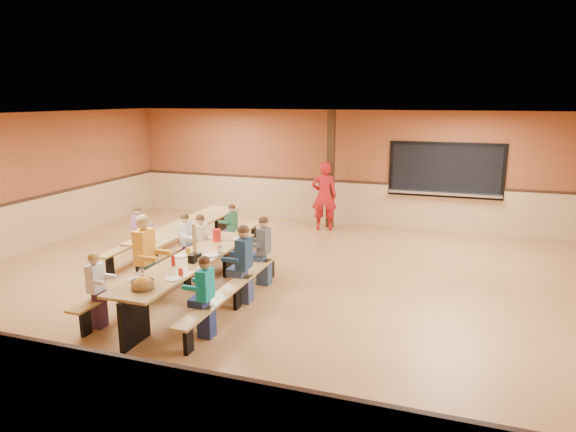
% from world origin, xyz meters
% --- Properties ---
extents(ground, '(12.00, 12.00, 0.00)m').
position_xyz_m(ground, '(0.00, 0.00, 0.00)').
color(ground, '#946438').
rests_on(ground, ground).
extents(room_envelope, '(12.04, 10.04, 3.02)m').
position_xyz_m(room_envelope, '(0.00, 0.00, 0.69)').
color(room_envelope, brown).
rests_on(room_envelope, ground).
extents(kitchen_pass_through, '(2.78, 0.28, 1.38)m').
position_xyz_m(kitchen_pass_through, '(2.60, 4.96, 1.49)').
color(kitchen_pass_through, black).
rests_on(kitchen_pass_through, ground).
extents(structural_post, '(0.18, 0.18, 3.00)m').
position_xyz_m(structural_post, '(-0.20, 4.40, 1.50)').
color(structural_post, black).
rests_on(structural_post, ground).
extents(cafeteria_table_main, '(1.91, 3.70, 0.74)m').
position_xyz_m(cafeteria_table_main, '(-1.10, -1.28, 0.53)').
color(cafeteria_table_main, '#A27C40').
rests_on(cafeteria_table_main, ground).
extents(cafeteria_table_second, '(1.91, 3.70, 0.74)m').
position_xyz_m(cafeteria_table_second, '(-2.36, 0.90, 0.53)').
color(cafeteria_table_second, '#A27C40').
rests_on(cafeteria_table_second, ground).
extents(seated_child_white_left, '(0.33, 0.27, 1.13)m').
position_xyz_m(seated_child_white_left, '(-1.92, -2.55, 0.56)').
color(seated_child_white_left, white).
rests_on(seated_child_white_left, ground).
extents(seated_adult_yellow, '(0.46, 0.38, 1.41)m').
position_xyz_m(seated_adult_yellow, '(-1.92, -1.33, 0.70)').
color(seated_adult_yellow, '#FFAD2C').
rests_on(seated_adult_yellow, ground).
extents(seated_child_grey_left, '(0.34, 0.28, 1.15)m').
position_xyz_m(seated_child_grey_left, '(-1.92, 0.01, 0.58)').
color(seated_child_grey_left, silver).
rests_on(seated_child_grey_left, ground).
extents(seated_child_teal_right, '(0.35, 0.28, 1.17)m').
position_xyz_m(seated_child_teal_right, '(-0.27, -2.32, 0.58)').
color(seated_child_teal_right, '#0E939D').
rests_on(seated_child_teal_right, ground).
extents(seated_child_navy_right, '(0.41, 0.33, 1.28)m').
position_xyz_m(seated_child_navy_right, '(-0.27, -0.98, 0.64)').
color(seated_child_navy_right, navy).
rests_on(seated_child_navy_right, ground).
extents(seated_child_char_right, '(0.38, 0.31, 1.23)m').
position_xyz_m(seated_child_char_right, '(-0.27, -0.10, 0.62)').
color(seated_child_char_right, '#464D50').
rests_on(seated_child_char_right, ground).
extents(seated_child_purple_sec, '(0.34, 0.28, 1.15)m').
position_xyz_m(seated_child_purple_sec, '(-3.19, 0.31, 0.57)').
color(seated_child_purple_sec, '#8D5786').
rests_on(seated_child_purple_sec, ground).
extents(seated_child_green_sec, '(0.32, 0.26, 1.11)m').
position_xyz_m(seated_child_green_sec, '(-1.54, 1.29, 0.55)').
color(seated_child_green_sec, '#276140').
rests_on(seated_child_green_sec, ground).
extents(seated_child_tan_sec, '(0.36, 0.29, 1.18)m').
position_xyz_m(seated_child_tan_sec, '(-1.54, -0.10, 0.59)').
color(seated_child_tan_sec, beige).
rests_on(seated_child_tan_sec, ground).
extents(standing_woman, '(0.72, 0.55, 1.76)m').
position_xyz_m(standing_woman, '(-0.28, 4.08, 0.88)').
color(standing_woman, '#B11418').
rests_on(standing_woman, ground).
extents(punch_pitcher, '(0.16, 0.16, 0.22)m').
position_xyz_m(punch_pitcher, '(-1.18, -0.14, 0.85)').
color(punch_pitcher, red).
rests_on(punch_pitcher, cafeteria_table_main).
extents(chip_bowl, '(0.32, 0.32, 0.15)m').
position_xyz_m(chip_bowl, '(-1.06, -2.65, 0.81)').
color(chip_bowl, '#FEAC28').
rests_on(chip_bowl, cafeteria_table_main).
extents(napkin_dispenser, '(0.10, 0.14, 0.13)m').
position_xyz_m(napkin_dispenser, '(-0.97, -1.41, 0.80)').
color(napkin_dispenser, black).
rests_on(napkin_dispenser, cafeteria_table_main).
extents(condiment_mustard, '(0.06, 0.06, 0.17)m').
position_xyz_m(condiment_mustard, '(-1.16, -1.21, 0.82)').
color(condiment_mustard, yellow).
rests_on(condiment_mustard, cafeteria_table_main).
extents(condiment_ketchup, '(0.06, 0.06, 0.17)m').
position_xyz_m(condiment_ketchup, '(-1.19, -1.64, 0.82)').
color(condiment_ketchup, '#B2140F').
rests_on(condiment_ketchup, cafeteria_table_main).
extents(table_paddle, '(0.16, 0.16, 0.56)m').
position_xyz_m(table_paddle, '(-1.08, -1.13, 0.88)').
color(table_paddle, black).
rests_on(table_paddle, cafeteria_table_main).
extents(place_settings, '(0.65, 3.30, 0.11)m').
position_xyz_m(place_settings, '(-1.10, -1.28, 0.80)').
color(place_settings, beige).
rests_on(place_settings, cafeteria_table_main).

